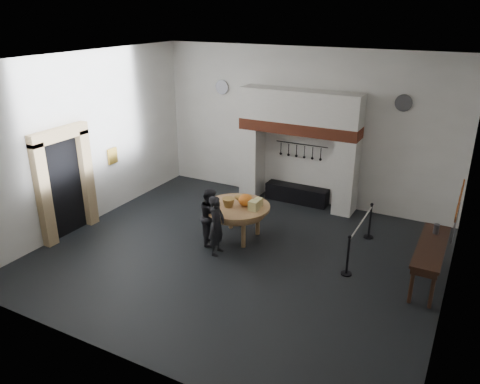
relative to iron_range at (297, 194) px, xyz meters
The scene contains 39 objects.
floor 3.73m from the iron_range, 90.00° to the right, with size 9.00×8.00×0.02m, color black.
ceiling 5.65m from the iron_range, 90.00° to the right, with size 9.00×8.00×0.02m, color silver.
wall_back 2.02m from the iron_range, 90.00° to the left, with size 9.00×0.02×4.50m, color white.
wall_front 7.97m from the iron_range, 90.00° to the right, with size 9.00×0.02×4.50m, color white.
wall_left 6.17m from the iron_range, 140.42° to the right, with size 0.02×8.00×4.50m, color white.
wall_right 6.17m from the iron_range, 39.58° to the right, with size 0.02×8.00×4.50m, color white.
chimney_pier_left 1.69m from the iron_range, behind, with size 0.55×0.70×2.15m, color silver.
chimney_pier_right 1.69m from the iron_range, ahead, with size 0.55×0.70×2.15m, color silver.
hearth_brick_band 2.06m from the iron_range, 90.00° to the right, with size 3.50×0.72×0.32m, color #9E442B.
chimney_hood 2.67m from the iron_range, 90.00° to the right, with size 3.50×0.70×0.90m, color silver.
iron_range is the anchor object (origin of this frame).
utensil_rail 1.51m from the iron_range, 90.00° to the left, with size 0.02×0.02×1.60m, color black.
door_recess 6.58m from the iron_range, 133.44° to the right, with size 0.04×1.10×2.50m, color black.
door_jamb_near 7.05m from the iron_range, 128.94° to the right, with size 0.22×0.30×2.60m, color tan.
door_jamb_far 6.04m from the iron_range, 137.45° to the right, with size 0.22×0.30×2.60m, color tan.
door_lintel 6.87m from the iron_range, 132.86° to the right, with size 0.22×1.70×0.30m, color tan.
wall_plaque 5.49m from the iron_range, 146.73° to the right, with size 0.05×0.34×0.44m, color gold.
work_table 3.01m from the iron_range, 99.58° to the right, with size 1.68×1.68×0.07m, color #A8844F.
pumpkin 2.93m from the iron_range, 95.91° to the right, with size 0.36×0.36×0.31m, color orange.
cheese_block_big 3.05m from the iron_range, 89.81° to the right, with size 0.22×0.22×0.24m, color #DCD283.
cheese_block_small 2.75m from the iron_range, 90.23° to the right, with size 0.18×0.18×0.20m, color #E1D687.
wicker_basket 3.21m from the iron_range, 101.84° to the right, with size 0.32×0.32×0.22m, color #A0763A.
bread_loaf 2.71m from the iron_range, 103.01° to the right, with size 0.31×0.18×0.13m, color #AA753C.
visitor_near 3.93m from the iron_range, 97.40° to the right, with size 0.54×0.35×1.47m, color black.
visitor_far 3.61m from the iron_range, 104.59° to the right, with size 0.70×0.55×1.44m, color black.
side_table 5.04m from the iron_range, 34.94° to the right, with size 0.55×2.20×0.06m, color #341D12.
pewter_jug 4.74m from the iron_range, 28.91° to the right, with size 0.12×0.12×0.22m, color #545459.
copper_pan_a 5.93m from the iron_range, 38.28° to the right, with size 0.34×0.34×0.03m, color #C6662D.
copper_pan_b 5.62m from the iron_range, 33.66° to the right, with size 0.32×0.32×0.03m, color #C6662D.
copper_pan_c 5.35m from the iron_range, 28.48° to the right, with size 0.30×0.30×0.03m, color #C6662D.
copper_pan_d 5.13m from the iron_range, 22.75° to the right, with size 0.28×0.28×0.03m, color #C6662D.
pewter_plate_left 5.69m from the iron_range, 36.66° to the right, with size 0.40×0.40×0.03m, color #4C4C51.
pewter_plate_mid 5.36m from the iron_range, 31.38° to the right, with size 0.40×0.40×0.03m, color #4C4C51.
pewter_plate_right 5.08m from the iron_range, 25.42° to the right, with size 0.40×0.40×0.03m, color #4C4C51.
pewter_plate_back_left 4.01m from the iron_range, behind, with size 0.44×0.44×0.03m, color #4C4C51.
pewter_plate_back_right 4.01m from the iron_range, ahead, with size 0.44×0.44×0.03m, color #4C4C51.
barrier_post_near 4.19m from the iron_range, 53.26° to the right, with size 0.05×0.05×0.90m, color black.
barrier_post_far 2.85m from the iron_range, 28.38° to the right, with size 0.05×0.05×0.90m, color black.
barrier_rope 3.49m from the iron_range, 43.23° to the right, with size 0.04×0.04×2.00m, color beige.
Camera 1 is at (4.62, -8.62, 5.52)m, focal length 35.00 mm.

